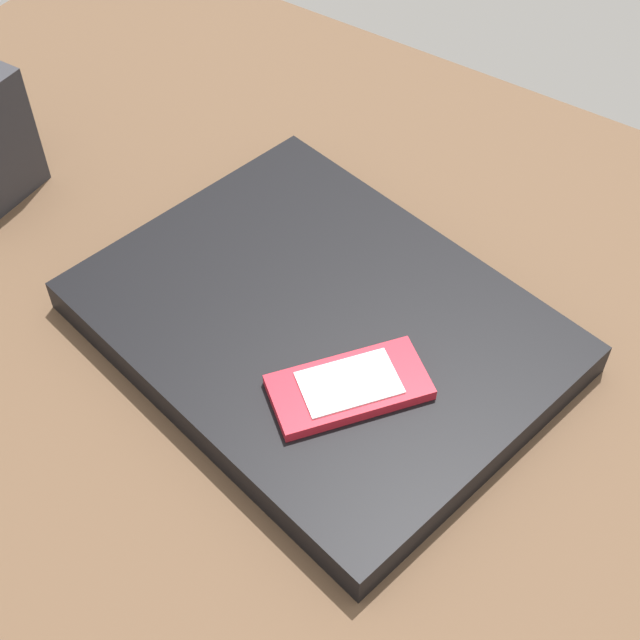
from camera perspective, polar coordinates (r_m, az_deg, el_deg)
desk_surface at (r=62.16cm, az=3.87°, el=-7.78°), size 120.00×80.00×3.00cm
laptop_closed at (r=64.58cm, az=-0.00°, el=-0.41°), size 36.04×30.48×2.59cm
cell_phone_on_laptop at (r=59.32cm, az=1.96°, el=-3.99°), size 10.03×11.04×0.96cm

